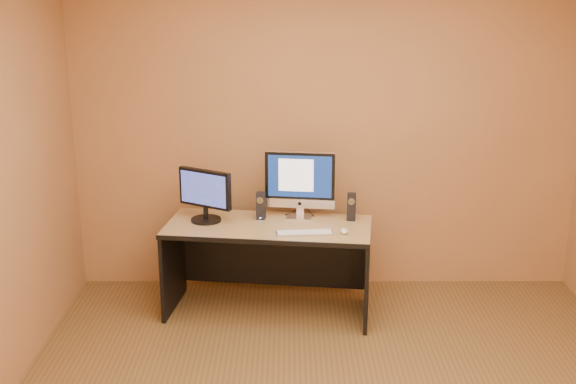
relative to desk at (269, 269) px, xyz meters
name	(u,v)px	position (x,y,z in m)	size (l,w,h in m)	color
walls	(347,205)	(0.45, -1.43, 0.95)	(4.00, 4.00, 2.60)	#A56E42
desk	(269,269)	(0.00, 0.00, 0.00)	(1.50, 0.66, 0.69)	#A78353
imac	(300,185)	(0.23, 0.18, 0.61)	(0.53, 0.20, 0.52)	silver
second_monitor	(205,196)	(-0.47, 0.10, 0.54)	(0.45, 0.23, 0.39)	black
speaker_left	(261,206)	(-0.06, 0.15, 0.45)	(0.06, 0.07, 0.21)	black
speaker_right	(351,207)	(0.62, 0.12, 0.45)	(0.06, 0.07, 0.21)	black
keyboard	(305,233)	(0.26, -0.19, 0.36)	(0.40, 0.11, 0.02)	#B6B5BA
mouse	(344,231)	(0.55, -0.17, 0.36)	(0.05, 0.10, 0.03)	white
cable_a	(310,212)	(0.32, 0.29, 0.35)	(0.01, 0.01, 0.21)	black
cable_b	(292,212)	(0.18, 0.29, 0.35)	(0.01, 0.01, 0.17)	black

